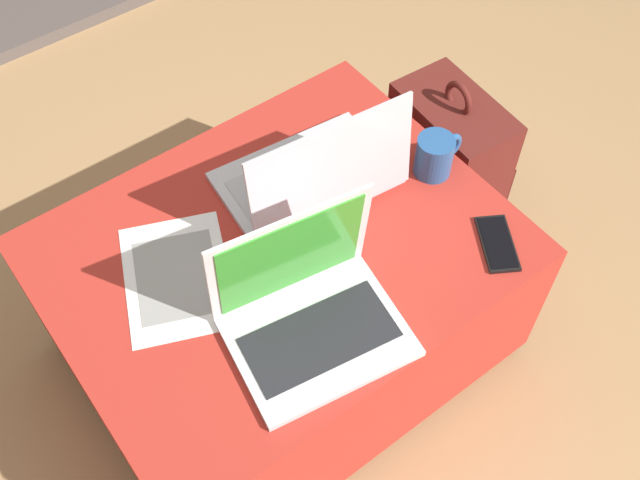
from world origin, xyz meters
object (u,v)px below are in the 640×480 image
Objects in this scene: laptop_near at (309,309)px; backpack at (448,167)px; laptop_far at (314,175)px; cell_phone at (497,243)px; coffee_mug at (436,155)px; paper_sheet at (177,277)px.

laptop_near is 0.77m from backpack.
laptop_far reaches higher than cell_phone.
laptop_near is at bearing -161.69° from coffee_mug.
laptop_near reaches higher than backpack.
coffee_mug is (0.61, -0.10, 0.05)m from paper_sheet.
laptop_far is at bearing 25.19° from paper_sheet.
laptop_far is 1.13× the size of paper_sheet.
laptop_far reaches higher than backpack.
backpack is at bearing 30.96° from coffee_mug.
paper_sheet is 2.88× the size of coffee_mug.
coffee_mug is (0.03, 0.24, 0.04)m from cell_phone.
laptop_far reaches higher than coffee_mug.
backpack is at bearing -173.12° from laptop_far.
laptop_near is 1.02× the size of paper_sheet.
cell_phone is (0.22, -0.35, -0.05)m from laptop_far.
laptop_far is 2.55× the size of cell_phone.
coffee_mug reaches higher than paper_sheet.
backpack is 0.84m from paper_sheet.
paper_sheet is at bearing 8.43° from laptop_far.
laptop_near reaches higher than coffee_mug.
backpack is (0.23, 0.36, -0.23)m from cell_phone.
coffee_mug is at bearing 162.15° from laptop_far.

